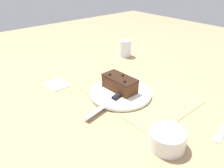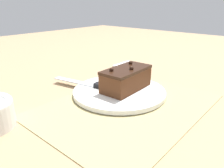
% 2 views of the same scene
% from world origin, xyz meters
% --- Properties ---
extents(ground_plane, '(3.00, 3.00, 0.00)m').
position_xyz_m(ground_plane, '(0.00, 0.00, 0.00)').
color(ground_plane, '#9E7F5B').
extents(placemat_woven, '(0.46, 0.34, 0.00)m').
position_xyz_m(placemat_woven, '(0.00, 0.00, 0.00)').
color(placemat_woven, tan).
rests_on(placemat_woven, ground_plane).
extents(cake_plate, '(0.27, 0.27, 0.01)m').
position_xyz_m(cake_plate, '(0.04, 0.06, 0.01)').
color(cake_plate, white).
rests_on(cake_plate, placemat_woven).
extents(chocolate_cake, '(0.16, 0.08, 0.07)m').
position_xyz_m(chocolate_cake, '(0.06, 0.05, 0.05)').
color(chocolate_cake, '#512D19').
rests_on(chocolate_cake, cake_plate).
extents(serving_knife, '(0.06, 0.23, 0.01)m').
position_xyz_m(serving_knife, '(0.01, 0.13, 0.02)').
color(serving_knife, black).
rests_on(serving_knife, cake_plate).
extents(folded_napkin, '(0.11, 0.09, 0.01)m').
position_xyz_m(folded_napkin, '(0.31, 0.23, 0.00)').
color(folded_napkin, white).
rests_on(folded_napkin, ground_plane).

